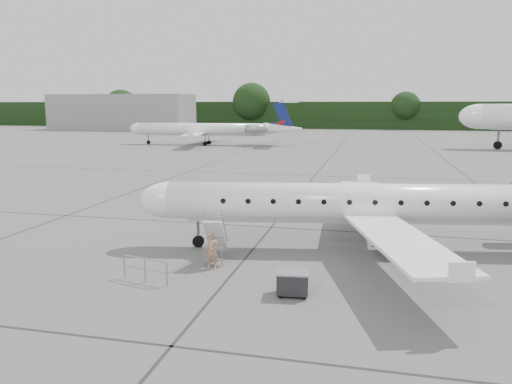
# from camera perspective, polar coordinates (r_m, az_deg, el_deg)

# --- Properties ---
(ground) EXTENTS (320.00, 320.00, 0.00)m
(ground) POSITION_cam_1_polar(r_m,az_deg,el_deg) (23.48, 10.88, -8.07)
(ground) COLOR slate
(ground) RESTS_ON ground
(treeline) EXTENTS (260.00, 4.00, 8.00)m
(treeline) POSITION_cam_1_polar(r_m,az_deg,el_deg) (152.37, 13.10, 8.53)
(treeline) COLOR black
(treeline) RESTS_ON ground
(terminal_building) EXTENTS (40.00, 14.00, 10.00)m
(terminal_building) POSITION_cam_1_polar(r_m,az_deg,el_deg) (150.07, -15.07, 8.81)
(terminal_building) COLOR gray
(terminal_building) RESTS_ON ground
(main_regional_jet) EXTENTS (29.11, 23.15, 6.72)m
(main_regional_jet) POSITION_cam_1_polar(r_m,az_deg,el_deg) (25.15, 13.47, 0.92)
(main_regional_jet) COLOR white
(main_regional_jet) RESTS_ON ground
(airstair) EXTENTS (1.22, 2.32, 2.11)m
(airstair) POSITION_cam_1_polar(r_m,az_deg,el_deg) (23.40, -4.62, -5.29)
(airstair) COLOR white
(airstair) RESTS_ON ground
(passenger) EXTENTS (0.63, 0.44, 1.65)m
(passenger) POSITION_cam_1_polar(r_m,az_deg,el_deg) (22.27, -5.05, -6.71)
(passenger) COLOR #9C7155
(passenger) RESTS_ON ground
(safety_railing) EXTENTS (2.16, 0.60, 1.00)m
(safety_railing) POSITION_cam_1_polar(r_m,az_deg,el_deg) (21.15, -12.56, -8.74)
(safety_railing) COLOR gray
(safety_railing) RESTS_ON ground
(baggage_cart) EXTENTS (1.28, 1.08, 1.02)m
(baggage_cart) POSITION_cam_1_polar(r_m,az_deg,el_deg) (19.36, 4.21, -10.28)
(baggage_cart) COLOR black
(baggage_cart) RESTS_ON ground
(bg_regional_left) EXTENTS (31.35, 23.77, 7.78)m
(bg_regional_left) POSITION_cam_1_polar(r_m,az_deg,el_deg) (90.70, -6.32, 7.83)
(bg_regional_left) COLOR white
(bg_regional_left) RESTS_ON ground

